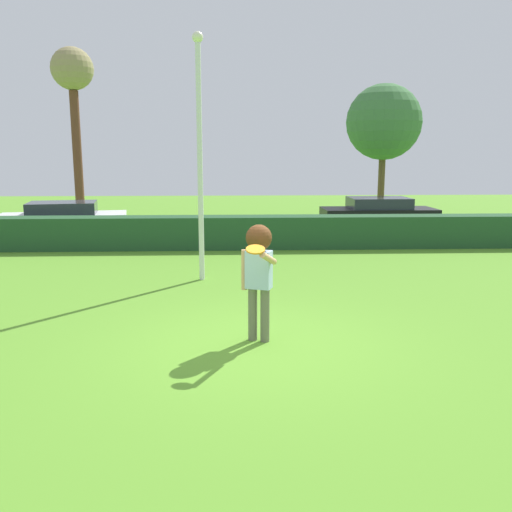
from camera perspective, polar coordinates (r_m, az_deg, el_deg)
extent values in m
plane|color=#5C982B|center=(8.35, -0.11, -9.29)|extent=(60.00, 60.00, 0.00)
cylinder|color=#6A6B54|center=(8.35, 0.95, -6.25)|extent=(0.14, 0.14, 0.84)
cylinder|color=#6A6B54|center=(8.41, -0.36, -6.13)|extent=(0.14, 0.14, 0.84)
cube|color=#AECAEA|center=(8.20, 0.30, -1.44)|extent=(0.43, 0.34, 0.58)
cylinder|color=tan|center=(7.82, 1.30, -0.24)|extent=(0.30, 0.61, 0.30)
cylinder|color=tan|center=(8.28, -1.25, -1.46)|extent=(0.09, 0.09, 0.62)
sphere|color=tan|center=(8.11, 0.30, 1.74)|extent=(0.22, 0.22, 0.22)
sphere|color=#553016|center=(8.11, 0.30, 1.95)|extent=(0.40, 0.40, 0.40)
cylinder|color=orange|center=(7.59, -0.06, 0.70)|extent=(0.27, 0.27, 0.10)
cylinder|color=silver|center=(12.25, -5.93, 9.48)|extent=(0.12, 0.12, 5.21)
sphere|color=#F2EFCC|center=(12.49, -6.18, 21.98)|extent=(0.24, 0.24, 0.24)
cube|color=#234C29|center=(16.58, -1.32, 2.52)|extent=(20.57, 0.90, 0.99)
cube|color=white|center=(19.64, -19.65, 3.43)|extent=(4.43, 2.41, 0.55)
cube|color=#2D333D|center=(19.59, -19.73, 4.80)|extent=(2.44, 1.93, 0.40)
cylinder|color=black|center=(20.38, -15.21, 3.14)|extent=(0.61, 0.20, 0.60)
cylinder|color=black|center=(18.70, -15.43, 2.48)|extent=(0.61, 0.20, 0.60)
cylinder|color=black|center=(20.73, -23.36, 2.76)|extent=(0.61, 0.20, 0.60)
cylinder|color=black|center=(19.08, -24.28, 2.07)|extent=(0.61, 0.20, 0.60)
cube|color=black|center=(20.91, 12.77, 4.19)|extent=(4.22, 1.74, 0.55)
cube|color=#2D333D|center=(20.86, 12.83, 5.49)|extent=(2.22, 1.59, 0.40)
cylinder|color=black|center=(22.18, 15.82, 3.70)|extent=(0.60, 0.11, 0.60)
cylinder|color=black|center=(20.59, 17.32, 3.10)|extent=(0.60, 0.11, 0.60)
cylinder|color=black|center=(21.41, 8.33, 3.75)|extent=(0.60, 0.11, 0.60)
cylinder|color=black|center=(19.76, 9.29, 3.15)|extent=(0.60, 0.11, 0.60)
cylinder|color=brown|center=(23.28, -18.30, 9.71)|extent=(0.36, 0.36, 5.32)
sphere|color=#958759|center=(23.51, -18.82, 18.21)|extent=(1.65, 1.65, 1.65)
cylinder|color=brown|center=(24.36, 13.07, 7.53)|extent=(0.29, 0.29, 3.23)
sphere|color=#3E733D|center=(24.36, 13.33, 13.59)|extent=(3.20, 3.20, 3.20)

